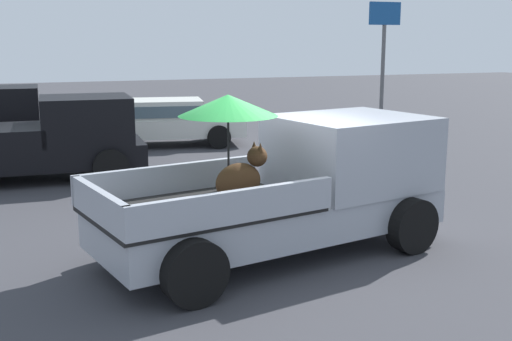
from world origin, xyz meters
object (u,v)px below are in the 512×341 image
Objects in this scene: parked_sedan_near at (167,120)px; motel_sign at (384,35)px; pickup_truck_far at (40,140)px; pickup_truck_main at (299,184)px.

parked_sedan_near is 1.01× the size of motel_sign.
parked_sedan_near is at bearing -155.07° from motel_sign.
pickup_truck_far is 5.12m from parked_sedan_near.
pickup_truck_far is at bearing 106.12° from pickup_truck_main.
pickup_truck_main reaches higher than pickup_truck_far.
motel_sign is (10.09, 4.69, 2.46)m from parked_sedan_near.
pickup_truck_main is 7.08m from pickup_truck_far.
motel_sign is (13.72, 8.30, 2.32)m from pickup_truck_far.
parked_sedan_near is (0.33, 9.87, -0.24)m from pickup_truck_main.
pickup_truck_main is 1.09× the size of pickup_truck_far.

